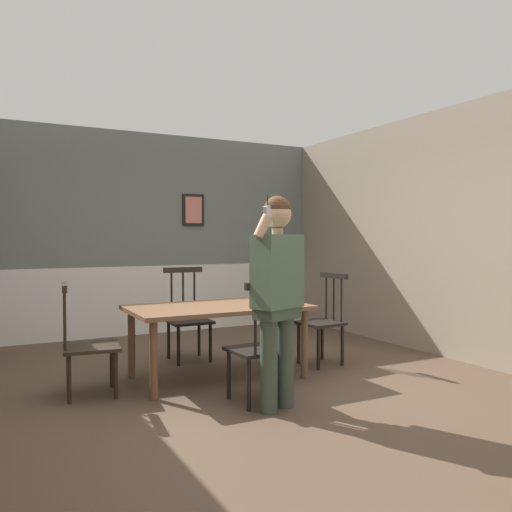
{
  "coord_description": "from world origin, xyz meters",
  "views": [
    {
      "loc": [
        -2.15,
        -4.24,
        1.39
      ],
      "look_at": [
        -0.07,
        -0.29,
        1.23
      ],
      "focal_mm": 36.7,
      "sensor_mm": 36.0,
      "label": 1
    }
  ],
  "objects_px": {
    "chair_near_window": "(188,317)",
    "person_figure": "(278,286)",
    "dining_table": "(218,314)",
    "chair_opposite_corner": "(86,343)",
    "chair_at_table_head": "(259,346)",
    "chair_by_doorway": "(323,321)"
  },
  "relations": [
    {
      "from": "chair_near_window",
      "to": "person_figure",
      "type": "bearing_deg",
      "value": 92.82
    },
    {
      "from": "chair_by_doorway",
      "to": "person_figure",
      "type": "relative_size",
      "value": 0.58
    },
    {
      "from": "chair_near_window",
      "to": "chair_by_doorway",
      "type": "distance_m",
      "value": 1.53
    },
    {
      "from": "chair_opposite_corner",
      "to": "chair_near_window",
      "type": "bearing_deg",
      "value": 131.24
    },
    {
      "from": "chair_by_doorway",
      "to": "chair_opposite_corner",
      "type": "relative_size",
      "value": 1.0
    },
    {
      "from": "chair_opposite_corner",
      "to": "person_figure",
      "type": "height_order",
      "value": "person_figure"
    },
    {
      "from": "chair_near_window",
      "to": "chair_at_table_head",
      "type": "bearing_deg",
      "value": 91.23
    },
    {
      "from": "chair_at_table_head",
      "to": "chair_near_window",
      "type": "bearing_deg",
      "value": 87.4
    },
    {
      "from": "dining_table",
      "to": "chair_opposite_corner",
      "type": "distance_m",
      "value": 1.27
    },
    {
      "from": "chair_at_table_head",
      "to": "person_figure",
      "type": "distance_m",
      "value": 0.57
    },
    {
      "from": "dining_table",
      "to": "person_figure",
      "type": "xyz_separation_m",
      "value": [
        0.05,
        -1.09,
        0.36
      ]
    },
    {
      "from": "chair_by_doorway",
      "to": "person_figure",
      "type": "xyz_separation_m",
      "value": [
        -1.2,
        -1.09,
        0.52
      ]
    },
    {
      "from": "chair_opposite_corner",
      "to": "chair_at_table_head",
      "type": "bearing_deg",
      "value": 61.51
    },
    {
      "from": "chair_near_window",
      "to": "person_figure",
      "type": "xyz_separation_m",
      "value": [
        0.04,
        -1.97,
        0.51
      ]
    },
    {
      "from": "dining_table",
      "to": "chair_opposite_corner",
      "type": "xyz_separation_m",
      "value": [
        -1.26,
        0.01,
        -0.18
      ]
    },
    {
      "from": "chair_by_doorway",
      "to": "chair_at_table_head",
      "type": "bearing_deg",
      "value": 119.35
    },
    {
      "from": "dining_table",
      "to": "chair_by_doorway",
      "type": "distance_m",
      "value": 1.26
    },
    {
      "from": "dining_table",
      "to": "chair_at_table_head",
      "type": "bearing_deg",
      "value": -90.3
    },
    {
      "from": "chair_by_doorway",
      "to": "chair_opposite_corner",
      "type": "xyz_separation_m",
      "value": [
        -2.51,
        0.02,
        -0.02
      ]
    },
    {
      "from": "dining_table",
      "to": "chair_opposite_corner",
      "type": "height_order",
      "value": "chair_opposite_corner"
    },
    {
      "from": "chair_opposite_corner",
      "to": "chair_by_doorway",
      "type": "bearing_deg",
      "value": 96.48
    },
    {
      "from": "chair_by_doorway",
      "to": "person_figure",
      "type": "bearing_deg",
      "value": 126.72
    }
  ]
}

